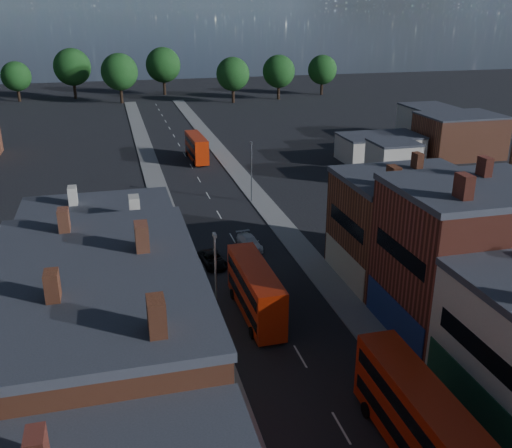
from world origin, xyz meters
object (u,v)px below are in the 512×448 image
bus_0 (255,290)px  bus_1 (416,417)px  car_3 (249,242)px  bus_2 (197,147)px  car_2 (213,259)px

bus_0 → bus_1: 18.43m
bus_0 → car_3: size_ratio=2.30×
bus_2 → car_3: bearing=-92.3°
bus_0 → car_2: 11.09m
car_3 → car_2: bearing=-151.1°
bus_1 → car_3: size_ratio=2.46×
bus_2 → car_2: size_ratio=2.18×
bus_1 → bus_0: bearing=105.6°
bus_1 → bus_2: bearing=91.3°
bus_0 → bus_1: (4.97, -17.75, 0.19)m
bus_1 → car_3: 31.96m
bus_2 → car_2: (-4.92, -41.86, -1.68)m
bus_0 → car_3: bearing=77.2°
bus_0 → bus_1: bus_1 is taller
bus_2 → bus_1: bearing=-90.4°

